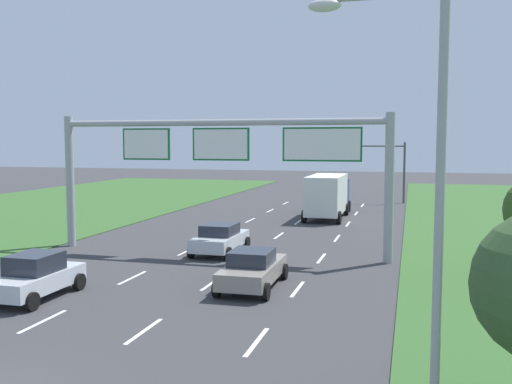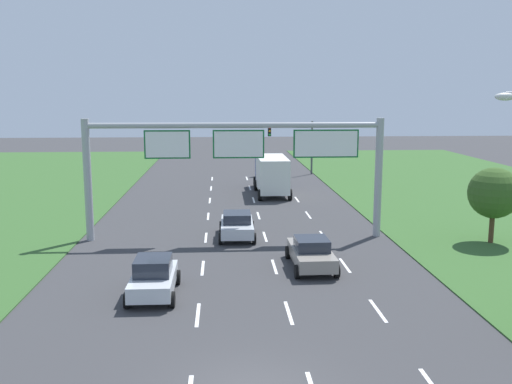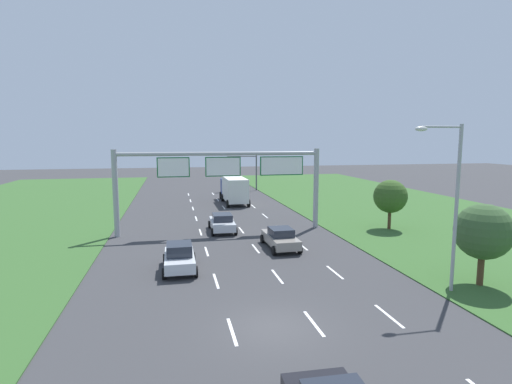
# 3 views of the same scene
# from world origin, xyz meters

# --- Properties ---
(ground_plane) EXTENTS (200.00, 200.00, 0.00)m
(ground_plane) POSITION_xyz_m (0.00, 0.00, 0.00)
(ground_plane) COLOR #38383A
(grass_verge_right) EXTENTS (24.00, 120.00, 0.06)m
(grass_verge_right) POSITION_xyz_m (21.00, 10.00, 0.03)
(grass_verge_right) COLOR #335B28
(grass_verge_right) RESTS_ON ground_plane
(lane_dashes_inner_left) EXTENTS (0.14, 62.40, 0.01)m
(lane_dashes_inner_left) POSITION_xyz_m (-1.75, 12.00, 0.00)
(lane_dashes_inner_left) COLOR white
(lane_dashes_inner_left) RESTS_ON ground_plane
(lane_dashes_inner_right) EXTENTS (0.14, 62.40, 0.01)m
(lane_dashes_inner_right) POSITION_xyz_m (1.75, 12.00, 0.00)
(lane_dashes_inner_right) COLOR white
(lane_dashes_inner_right) RESTS_ON ground_plane
(lane_dashes_slip) EXTENTS (0.14, 62.40, 0.01)m
(lane_dashes_slip) POSITION_xyz_m (5.25, 12.00, 0.00)
(lane_dashes_slip) COLOR white
(lane_dashes_slip) RESTS_ON ground_plane
(car_near_red) EXTENTS (2.11, 4.42, 1.50)m
(car_near_red) POSITION_xyz_m (3.52, 11.75, 0.75)
(car_near_red) COLOR gray
(car_near_red) RESTS_ON ground_plane
(car_lead_silver) EXTENTS (2.00, 3.92, 1.63)m
(car_lead_silver) POSITION_xyz_m (-3.67, 8.27, 0.80)
(car_lead_silver) COLOR silver
(car_lead_silver) RESTS_ON ground_plane
(car_mid_lane) EXTENTS (2.16, 4.19, 1.51)m
(car_mid_lane) POSITION_xyz_m (0.09, 17.91, 0.76)
(car_mid_lane) COLOR silver
(car_mid_lane) RESTS_ON ground_plane
(box_truck) EXTENTS (2.72, 8.41, 3.20)m
(box_truck) POSITION_xyz_m (3.43, 33.12, 1.73)
(box_truck) COLOR navy
(box_truck) RESTS_ON ground_plane
(sign_gantry) EXTENTS (17.24, 0.44, 7.00)m
(sign_gantry) POSITION_xyz_m (0.34, 17.78, 4.96)
(sign_gantry) COLOR #9EA0A5
(sign_gantry) RESTS_ON ground_plane
(traffic_light_mast) EXTENTS (4.76, 0.49, 5.60)m
(traffic_light_mast) POSITION_xyz_m (6.82, 44.77, 3.87)
(traffic_light_mast) COLOR #47494F
(traffic_light_mast) RESTS_ON ground_plane
(street_lamp) EXTENTS (2.61, 0.32, 8.50)m
(street_lamp) POSITION_xyz_m (9.51, 1.95, 5.08)
(street_lamp) COLOR #9EA0A5
(street_lamp) RESTS_ON ground_plane
(roadside_tree_near) EXTENTS (2.94, 2.94, 4.42)m
(roadside_tree_near) POSITION_xyz_m (11.94, 2.36, 2.94)
(roadside_tree_near) COLOR #513823
(roadside_tree_near) RESTS_ON ground_plane
(roadside_tree_mid) EXTENTS (2.86, 2.86, 4.33)m
(roadside_tree_mid) POSITION_xyz_m (14.41, 15.70, 2.89)
(roadside_tree_mid) COLOR #513823
(roadside_tree_mid) RESTS_ON ground_plane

